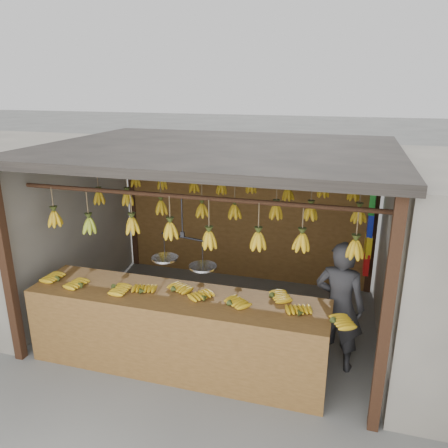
% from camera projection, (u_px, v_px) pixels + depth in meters
% --- Properties ---
extents(ground, '(80.00, 80.00, 0.00)m').
position_uv_depth(ground, '(218.00, 319.00, 6.06)').
color(ground, '#5B5B57').
extents(stall, '(4.30, 3.30, 2.40)m').
position_uv_depth(stall, '(225.00, 175.00, 5.75)').
color(stall, black).
rests_on(stall, ground).
extents(counter, '(3.54, 0.77, 0.96)m').
position_uv_depth(counter, '(173.00, 316.00, 4.76)').
color(counter, brown).
rests_on(counter, ground).
extents(hanging_bananas, '(3.62, 2.26, 0.40)m').
position_uv_depth(hanging_bananas, '(217.00, 207.00, 5.56)').
color(hanging_bananas, '#BF9114').
rests_on(hanging_bananas, ground).
extents(balance_scale, '(0.78, 0.40, 0.76)m').
position_uv_depth(balance_scale, '(183.00, 259.00, 4.77)').
color(balance_scale, black).
rests_on(balance_scale, ground).
extents(vendor, '(0.62, 0.47, 1.53)m').
position_uv_depth(vendor, '(339.00, 306.00, 4.85)').
color(vendor, '#262628').
rests_on(vendor, ground).
extents(bag_bundles, '(0.08, 0.26, 1.29)m').
position_uv_depth(bag_bundles, '(369.00, 234.00, 6.47)').
color(bag_bundles, '#199926').
rests_on(bag_bundles, ground).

